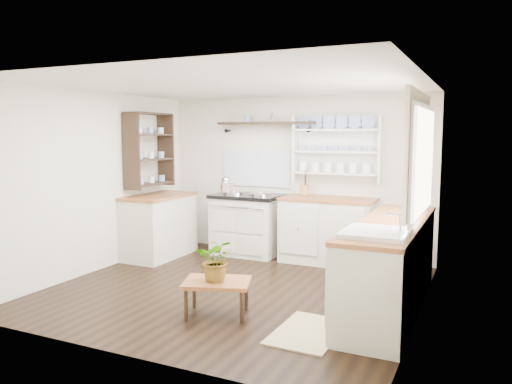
# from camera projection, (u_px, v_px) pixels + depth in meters

# --- Properties ---
(floor) EXTENTS (4.00, 3.80, 0.01)m
(floor) POSITION_uv_depth(u_px,v_px,m) (236.00, 289.00, 5.70)
(floor) COLOR black
(floor) RESTS_ON ground
(wall_back) EXTENTS (4.00, 0.02, 2.30)m
(wall_back) POSITION_uv_depth(u_px,v_px,m) (295.00, 176.00, 7.28)
(wall_back) COLOR silver
(wall_back) RESTS_ON ground
(wall_right) EXTENTS (0.02, 3.80, 2.30)m
(wall_right) POSITION_uv_depth(u_px,v_px,m) (422.00, 199.00, 4.73)
(wall_right) COLOR silver
(wall_right) RESTS_ON ground
(wall_left) EXTENTS (0.02, 3.80, 2.30)m
(wall_left) POSITION_uv_depth(u_px,v_px,m) (97.00, 182.00, 6.40)
(wall_left) COLOR silver
(wall_left) RESTS_ON ground
(ceiling) EXTENTS (4.00, 3.80, 0.01)m
(ceiling) POSITION_uv_depth(u_px,v_px,m) (235.00, 85.00, 5.43)
(ceiling) COLOR white
(ceiling) RESTS_ON wall_back
(window) EXTENTS (0.08, 1.55, 1.22)m
(window) POSITION_uv_depth(u_px,v_px,m) (420.00, 155.00, 4.84)
(window) COLOR white
(window) RESTS_ON wall_right
(aga_cooker) EXTENTS (0.99, 0.69, 0.92)m
(aga_cooker) POSITION_uv_depth(u_px,v_px,m) (247.00, 224.00, 7.32)
(aga_cooker) COLOR beige
(aga_cooker) RESTS_ON floor
(back_cabinets) EXTENTS (1.27, 0.63, 0.90)m
(back_cabinets) POSITION_uv_depth(u_px,v_px,m) (328.00, 229.00, 6.84)
(back_cabinets) COLOR beige
(back_cabinets) RESTS_ON floor
(right_cabinets) EXTENTS (0.62, 2.43, 0.90)m
(right_cabinets) POSITION_uv_depth(u_px,v_px,m) (390.00, 264.00, 5.03)
(right_cabinets) COLOR beige
(right_cabinets) RESTS_ON floor
(belfast_sink) EXTENTS (0.55, 0.60, 0.45)m
(belfast_sink) POSITION_uv_depth(u_px,v_px,m) (376.00, 246.00, 4.31)
(belfast_sink) COLOR white
(belfast_sink) RESTS_ON right_cabinets
(left_cabinets) EXTENTS (0.62, 1.13, 0.90)m
(left_cabinets) POSITION_uv_depth(u_px,v_px,m) (159.00, 225.00, 7.17)
(left_cabinets) COLOR beige
(left_cabinets) RESTS_ON floor
(plate_rack) EXTENTS (1.20, 0.22, 0.90)m
(plate_rack) POSITION_uv_depth(u_px,v_px,m) (338.00, 149.00, 6.92)
(plate_rack) COLOR white
(plate_rack) RESTS_ON wall_back
(high_shelf) EXTENTS (1.50, 0.29, 0.16)m
(high_shelf) POSITION_uv_depth(u_px,v_px,m) (267.00, 124.00, 7.25)
(high_shelf) COLOR black
(high_shelf) RESTS_ON wall_back
(left_shelving) EXTENTS (0.28, 0.80, 1.05)m
(left_shelving) POSITION_uv_depth(u_px,v_px,m) (149.00, 149.00, 7.10)
(left_shelving) COLOR black
(left_shelving) RESTS_ON wall_left
(kettle) EXTENTS (0.18, 0.18, 0.22)m
(kettle) POSITION_uv_depth(u_px,v_px,m) (226.00, 184.00, 7.26)
(kettle) COLOR silver
(kettle) RESTS_ON aga_cooker
(utensil_crock) EXTENTS (0.12, 0.12, 0.14)m
(utensil_crock) POSITION_uv_depth(u_px,v_px,m) (305.00, 190.00, 7.00)
(utensil_crock) COLOR #A6743D
(utensil_crock) RESTS_ON back_cabinets
(center_table) EXTENTS (0.75, 0.64, 0.35)m
(center_table) POSITION_uv_depth(u_px,v_px,m) (217.00, 285.00, 4.86)
(center_table) COLOR brown
(center_table) RESTS_ON floor
(potted_plant) EXTENTS (0.46, 0.43, 0.42)m
(potted_plant) POSITION_uv_depth(u_px,v_px,m) (217.00, 259.00, 4.83)
(potted_plant) COLOR #3F7233
(potted_plant) RESTS_ON center_table
(floor_rug) EXTENTS (0.57, 0.86, 0.02)m
(floor_rug) POSITION_uv_depth(u_px,v_px,m) (308.00, 332.00, 4.45)
(floor_rug) COLOR #9D865B
(floor_rug) RESTS_ON floor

